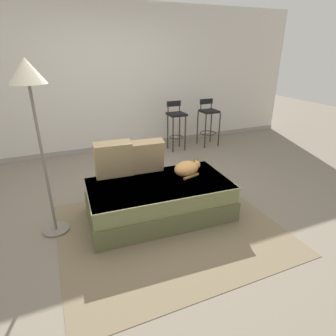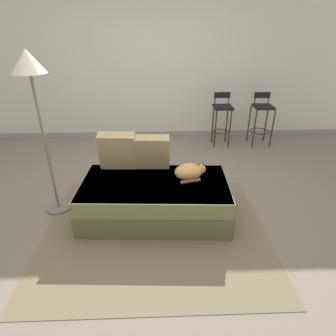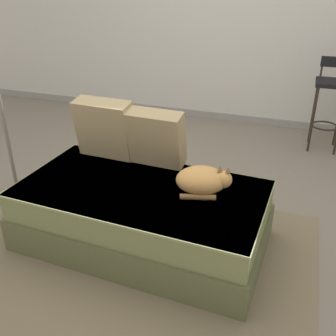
% 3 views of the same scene
% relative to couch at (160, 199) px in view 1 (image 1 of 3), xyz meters
% --- Properties ---
extents(ground_plane, '(16.00, 16.00, 0.00)m').
position_rel_couch_xyz_m(ground_plane, '(0.00, 0.40, -0.22)').
color(ground_plane, slate).
rests_on(ground_plane, ground).
extents(wall_back_panel, '(8.00, 0.10, 2.60)m').
position_rel_couch_xyz_m(wall_back_panel, '(0.00, 2.65, 1.08)').
color(wall_back_panel, silver).
rests_on(wall_back_panel, ground).
extents(wall_baseboard_trim, '(8.00, 0.02, 0.09)m').
position_rel_couch_xyz_m(wall_baseboard_trim, '(0.00, 2.60, -0.17)').
color(wall_baseboard_trim, gray).
rests_on(wall_baseboard_trim, ground).
extents(area_rug, '(2.33, 1.98, 0.01)m').
position_rel_couch_xyz_m(area_rug, '(0.00, -0.30, -0.21)').
color(area_rug, '#75664C').
rests_on(area_rug, ground).
extents(couch, '(1.67, 0.96, 0.43)m').
position_rel_couch_xyz_m(couch, '(0.00, 0.00, 0.00)').
color(couch, brown).
rests_on(couch, ground).
extents(throw_pillow_corner, '(0.44, 0.24, 0.44)m').
position_rel_couch_xyz_m(throw_pillow_corner, '(-0.43, 0.36, 0.43)').
color(throw_pillow_corner, tan).
rests_on(throw_pillow_corner, couch).
extents(throw_pillow_middle, '(0.41, 0.24, 0.42)m').
position_rel_couch_xyz_m(throw_pillow_middle, '(-0.02, 0.34, 0.42)').
color(throw_pillow_middle, tan).
rests_on(throw_pillow_middle, couch).
extents(cat, '(0.38, 0.32, 0.20)m').
position_rel_couch_xyz_m(cat, '(0.39, 0.08, 0.30)').
color(cat, tan).
rests_on(cat, couch).
extents(bar_stool_near_window, '(0.32, 0.32, 0.92)m').
position_rel_couch_xyz_m(bar_stool_near_window, '(1.17, 2.11, 0.35)').
color(bar_stool_near_window, '#2D2319').
rests_on(bar_stool_near_window, ground).
extents(bar_stool_by_doorway, '(0.34, 0.34, 0.92)m').
position_rel_couch_xyz_m(bar_stool_by_doorway, '(1.88, 2.10, 0.33)').
color(bar_stool_by_doorway, '#2D2319').
rests_on(bar_stool_by_doorway, ground).
extents(floor_lamp, '(0.32, 0.32, 1.77)m').
position_rel_couch_xyz_m(floor_lamp, '(-1.16, 0.16, 1.28)').
color(floor_lamp, slate).
rests_on(floor_lamp, ground).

